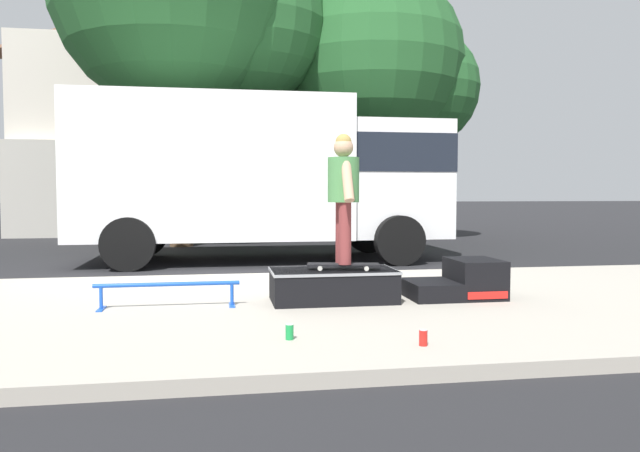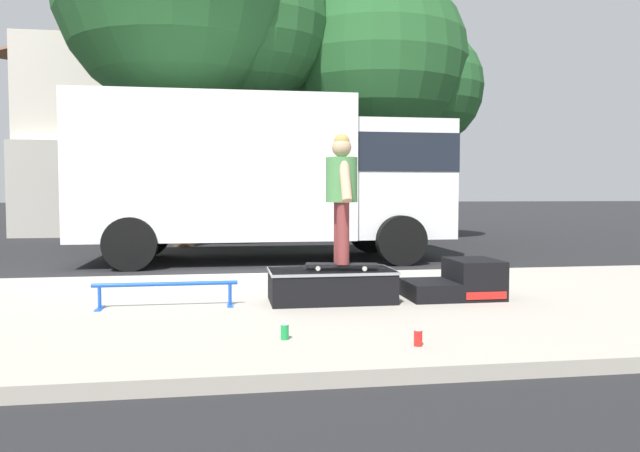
% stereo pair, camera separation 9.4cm
% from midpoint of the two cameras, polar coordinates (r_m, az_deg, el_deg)
% --- Properties ---
extents(ground_plane, '(140.00, 140.00, 0.00)m').
position_cam_midpoint_polar(ground_plane, '(9.51, -10.14, -4.79)').
color(ground_plane, black).
extents(sidewalk_slab, '(50.00, 5.00, 0.12)m').
position_cam_midpoint_polar(sidewalk_slab, '(6.54, -10.71, -7.92)').
color(sidewalk_slab, '#A8A093').
rests_on(sidewalk_slab, ground).
extents(skate_box, '(1.36, 0.72, 0.35)m').
position_cam_midpoint_polar(skate_box, '(6.66, 1.47, -5.50)').
color(skate_box, black).
rests_on(skate_box, sidewalk_slab).
extents(kicker_ramp, '(1.05, 0.70, 0.43)m').
position_cam_midpoint_polar(kicker_ramp, '(7.07, 13.41, -5.14)').
color(kicker_ramp, black).
rests_on(kicker_ramp, sidewalk_slab).
extents(grind_rail, '(1.48, 0.28, 0.26)m').
position_cam_midpoint_polar(grind_rail, '(6.51, -13.91, -5.70)').
color(grind_rail, blue).
rests_on(grind_rail, sidewalk_slab).
extents(skateboard, '(0.80, 0.35, 0.07)m').
position_cam_midpoint_polar(skateboard, '(6.60, 2.43, -3.65)').
color(skateboard, black).
rests_on(skateboard, skate_box).
extents(skater_kid, '(0.34, 0.72, 1.40)m').
position_cam_midpoint_polar(skater_kid, '(6.55, 2.45, 3.63)').
color(skater_kid, brown).
rests_on(skater_kid, skateboard).
extents(soda_can, '(0.07, 0.07, 0.13)m').
position_cam_midpoint_polar(soda_can, '(4.86, 9.77, -10.34)').
color(soda_can, red).
rests_on(soda_can, sidewalk_slab).
extents(soda_can_b, '(0.07, 0.07, 0.13)m').
position_cam_midpoint_polar(soda_can_b, '(5.00, -2.79, -9.91)').
color(soda_can_b, '#198C3F').
rests_on(soda_can_b, sidewalk_slab).
extents(box_truck, '(6.91, 2.63, 3.05)m').
position_cam_midpoint_polar(box_truck, '(11.65, -4.82, 5.09)').
color(box_truck, white).
rests_on(box_truck, ground).
extents(street_tree_neighbour, '(5.45, 4.96, 7.23)m').
position_cam_midpoint_polar(street_tree_neighbour, '(16.79, 6.28, 14.48)').
color(street_tree_neighbour, brown).
rests_on(street_tree_neighbour, ground).
extents(house_behind, '(9.54, 8.23, 8.40)m').
position_cam_midpoint_polar(house_behind, '(22.70, -13.08, 10.54)').
color(house_behind, beige).
rests_on(house_behind, ground).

